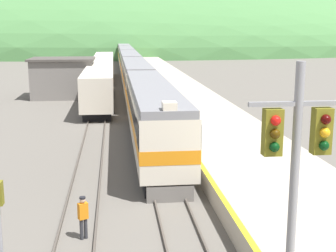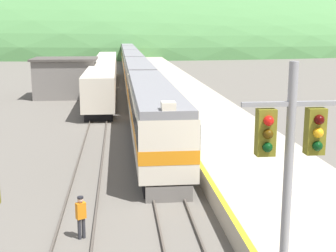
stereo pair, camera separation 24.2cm
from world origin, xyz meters
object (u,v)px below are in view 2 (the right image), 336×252
Objects in this scene: track_worker at (81,215)px; carriage_fifth at (127,52)px; express_train_lead_car at (153,113)px; signal_mast_main at (288,176)px; carriage_third at (133,65)px; siding_train at (105,75)px; carriage_fourth at (130,57)px; carriage_second at (139,79)px.

carriage_fifth is at bearing 87.80° from track_worker.
express_train_lead_car is 21.40m from signal_mast_main.
express_train_lead_car is at bearing 93.89° from signal_mast_main.
express_train_lead_car is 1.07× the size of carriage_third.
siding_train is 27.03× the size of track_worker.
carriage_second is at bearing -90.00° from carriage_fourth.
carriage_second is at bearing 83.96° from track_worker.
express_train_lead_car reaches higher than siding_train.
carriage_second is 0.43× the size of siding_train.
carriage_second is (0.00, 21.64, -0.01)m from express_train_lead_car.
carriage_third is (0.00, 42.38, -0.01)m from express_train_lead_car.
carriage_fifth is (0.00, 83.84, -0.01)m from express_train_lead_car.
express_train_lead_car is at bearing -82.68° from siding_train.
express_train_lead_car is 21.64m from carriage_second.
signal_mast_main is at bearing -55.23° from track_worker.
carriage_fifth is (0.00, 20.73, 0.00)m from carriage_fourth.
express_train_lead_car is 63.11m from carriage_fourth.
signal_mast_main is (1.44, -63.59, 2.40)m from carriage_third.
carriage_fourth and carriage_fifth have the same top height.
carriage_second is at bearing 91.93° from signal_mast_main.
signal_mast_main is (1.44, -105.05, 2.40)m from carriage_fifth.
express_train_lead_car is at bearing -90.00° from carriage_fifth.
carriage_fourth is at bearing 90.00° from carriage_third.
carriage_fifth is at bearing 90.00° from carriage_second.
express_train_lead_car is 2.93× the size of signal_mast_main.
carriage_third is at bearing -90.00° from carriage_fourth.
signal_mast_main reaches higher than track_worker.
signal_mast_main is at bearing -88.70° from carriage_third.
carriage_third is at bearing 90.00° from carriage_second.
carriage_fourth is at bearing 90.98° from signal_mast_main.
carriage_second is 20.73m from carriage_third.
siding_train is at bearing 90.36° from track_worker.
signal_mast_main reaches higher than siding_train.
carriage_third is at bearing -90.00° from carriage_fifth.
express_train_lead_car reaches higher than carriage_fifth.
carriage_third is 11.69m from siding_train.
track_worker is (-3.75, -97.58, -1.37)m from carriage_fifth.
signal_mast_main is (5.48, -52.62, 2.74)m from siding_train.
carriage_fifth is at bearing 90.79° from signal_mast_main.
track_worker is at bearing -89.64° from siding_train.
express_train_lead_car is at bearing -90.00° from carriage_third.
express_train_lead_car reaches higher than carriage_second.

